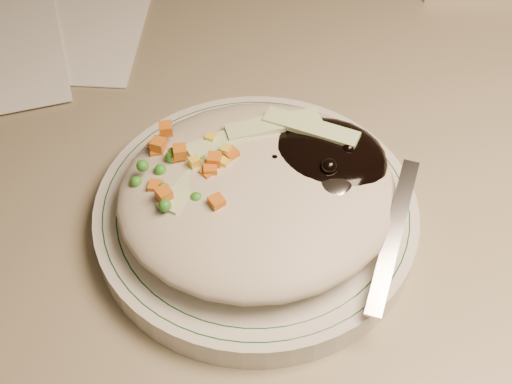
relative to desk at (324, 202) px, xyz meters
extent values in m
cube|color=gray|center=(0.00, 0.00, 0.18)|extent=(1.40, 0.70, 0.04)
cylinder|color=silver|center=(-0.11, -0.17, 0.21)|extent=(0.23, 0.23, 0.02)
torus|color=#144723|center=(-0.11, -0.17, 0.22)|extent=(0.22, 0.22, 0.00)
torus|color=#144723|center=(-0.11, -0.17, 0.22)|extent=(0.20, 0.20, 0.00)
ellipsoid|color=#BCB199|center=(-0.11, -0.17, 0.24)|extent=(0.19, 0.18, 0.04)
ellipsoid|color=black|center=(-0.06, -0.16, 0.25)|extent=(0.10, 0.09, 0.03)
ellipsoid|color=orange|center=(-0.15, -0.15, 0.24)|extent=(0.08, 0.08, 0.02)
sphere|color=black|center=(-0.09, -0.16, 0.25)|extent=(0.01, 0.01, 0.01)
sphere|color=black|center=(-0.07, -0.15, 0.25)|extent=(0.01, 0.01, 0.01)
sphere|color=black|center=(-0.04, -0.16, 0.26)|extent=(0.01, 0.01, 0.01)
sphere|color=black|center=(-0.05, -0.15, 0.25)|extent=(0.01, 0.01, 0.01)
sphere|color=black|center=(-0.06, -0.18, 0.26)|extent=(0.01, 0.01, 0.01)
sphere|color=black|center=(-0.07, -0.16, 0.25)|extent=(0.01, 0.01, 0.01)
sphere|color=black|center=(-0.06, -0.15, 0.25)|extent=(0.01, 0.01, 0.01)
cube|color=#CD6716|center=(-0.16, -0.15, 0.26)|extent=(0.01, 0.01, 0.01)
cube|color=#CD6716|center=(-0.14, -0.17, 0.25)|extent=(0.01, 0.01, 0.01)
cube|color=#CD6716|center=(-0.17, -0.13, 0.26)|extent=(0.01, 0.01, 0.01)
cube|color=#CD6716|center=(-0.14, -0.16, 0.26)|extent=(0.01, 0.01, 0.01)
cube|color=#CD6716|center=(-0.14, -0.16, 0.26)|extent=(0.01, 0.01, 0.01)
cube|color=#CD6716|center=(-0.17, -0.13, 0.25)|extent=(0.01, 0.01, 0.01)
cube|color=#CD6716|center=(-0.16, -0.14, 0.26)|extent=(0.01, 0.01, 0.01)
cube|color=#CD6716|center=(-0.14, -0.16, 0.26)|extent=(0.01, 0.01, 0.01)
cube|color=#CD6716|center=(-0.12, -0.15, 0.26)|extent=(0.01, 0.01, 0.01)
cube|color=#CD6716|center=(-0.16, -0.12, 0.26)|extent=(0.01, 0.01, 0.01)
cube|color=#CD6716|center=(-0.17, -0.18, 0.26)|extent=(0.01, 0.01, 0.01)
cube|color=#CD6716|center=(-0.14, -0.19, 0.26)|extent=(0.01, 0.01, 0.01)
cube|color=#CD6716|center=(-0.18, -0.17, 0.25)|extent=(0.01, 0.01, 0.01)
cube|color=#CD6716|center=(-0.17, -0.13, 0.25)|extent=(0.01, 0.01, 0.01)
sphere|color=#388C28|center=(-0.14, -0.15, 0.25)|extent=(0.01, 0.01, 0.01)
sphere|color=#388C28|center=(-0.17, -0.19, 0.26)|extent=(0.01, 0.01, 0.01)
sphere|color=#388C28|center=(-0.17, -0.15, 0.26)|extent=(0.01, 0.01, 0.01)
sphere|color=#388C28|center=(-0.18, -0.15, 0.26)|extent=(0.01, 0.01, 0.01)
sphere|color=#388C28|center=(-0.14, -0.15, 0.25)|extent=(0.01, 0.01, 0.01)
sphere|color=#388C28|center=(-0.14, -0.18, 0.25)|extent=(0.01, 0.01, 0.01)
sphere|color=#388C28|center=(-0.15, -0.16, 0.25)|extent=(0.01, 0.01, 0.01)
sphere|color=#388C28|center=(-0.16, -0.18, 0.25)|extent=(0.01, 0.01, 0.01)
sphere|color=#388C28|center=(-0.19, -0.16, 0.25)|extent=(0.01, 0.01, 0.01)
sphere|color=#388C28|center=(-0.16, -0.14, 0.26)|extent=(0.01, 0.01, 0.01)
sphere|color=#388C28|center=(-0.16, -0.15, 0.26)|extent=(0.01, 0.01, 0.01)
sphere|color=#388C28|center=(-0.17, -0.17, 0.25)|extent=(0.01, 0.01, 0.01)
sphere|color=#388C28|center=(-0.15, -0.18, 0.26)|extent=(0.01, 0.01, 0.01)
sphere|color=#388C28|center=(-0.12, -0.13, 0.25)|extent=(0.01, 0.01, 0.01)
cube|color=yellow|center=(-0.14, -0.15, 0.25)|extent=(0.01, 0.01, 0.01)
cube|color=yellow|center=(-0.13, -0.16, 0.26)|extent=(0.01, 0.01, 0.01)
cube|color=yellow|center=(-0.15, -0.14, 0.25)|extent=(0.01, 0.01, 0.01)
cube|color=yellow|center=(-0.15, -0.16, 0.26)|extent=(0.01, 0.01, 0.01)
cube|color=yellow|center=(-0.15, -0.16, 0.25)|extent=(0.01, 0.01, 0.01)
cube|color=yellow|center=(-0.13, -0.15, 0.26)|extent=(0.01, 0.01, 0.01)
cube|color=yellow|center=(-0.13, -0.13, 0.26)|extent=(0.01, 0.01, 0.01)
cube|color=yellow|center=(-0.15, -0.16, 0.25)|extent=(0.01, 0.01, 0.01)
cube|color=#B2D18C|center=(-0.12, -0.13, 0.26)|extent=(0.07, 0.04, 0.00)
cube|color=#B2D18C|center=(-0.09, -0.13, 0.26)|extent=(0.07, 0.02, 0.00)
cube|color=#B2D18C|center=(-0.15, -0.16, 0.26)|extent=(0.06, 0.06, 0.00)
cube|color=#B2D18C|center=(-0.06, -0.14, 0.26)|extent=(0.06, 0.05, 0.00)
ellipsoid|color=silver|center=(-0.06, -0.18, 0.25)|extent=(0.05, 0.06, 0.01)
cube|color=silver|center=(-0.03, -0.23, 0.24)|extent=(0.06, 0.10, 0.03)
camera|label=1|loc=(-0.17, -0.48, 0.61)|focal=50.00mm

